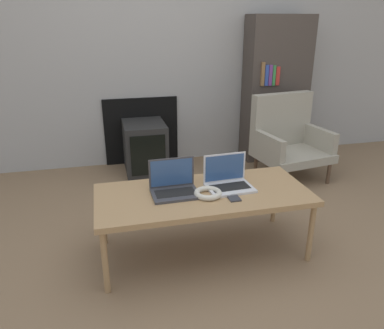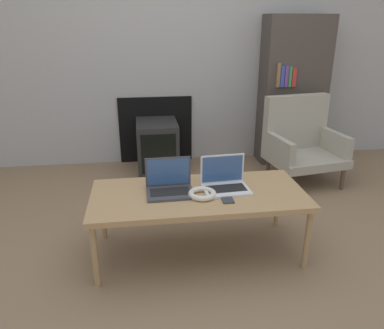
{
  "view_description": "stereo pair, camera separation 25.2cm",
  "coord_description": "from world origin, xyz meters",
  "views": [
    {
      "loc": [
        -0.58,
        -1.93,
        1.46
      ],
      "look_at": [
        0.0,
        0.44,
        0.52
      ],
      "focal_mm": 35.0,
      "sensor_mm": 36.0,
      "label": 1
    },
    {
      "loc": [
        -0.34,
        -1.98,
        1.46
      ],
      "look_at": [
        0.0,
        0.44,
        0.52
      ],
      "focal_mm": 35.0,
      "sensor_mm": 36.0,
      "label": 2
    }
  ],
  "objects": [
    {
      "name": "laptop_right",
      "position": [
        0.18,
        0.18,
        0.48
      ],
      "size": [
        0.3,
        0.23,
        0.21
      ],
      "rotation": [
        0.0,
        0.0,
        0.06
      ],
      "color": "silver",
      "rests_on": "table"
    },
    {
      "name": "tv",
      "position": [
        -0.19,
        1.68,
        0.25
      ],
      "size": [
        0.41,
        0.51,
        0.51
      ],
      "color": "black",
      "rests_on": "ground_plane"
    },
    {
      "name": "table",
      "position": [
        0.0,
        0.14,
        0.41
      ],
      "size": [
        1.35,
        0.6,
        0.44
      ],
      "color": "#9E7A51",
      "rests_on": "ground_plane"
    },
    {
      "name": "bookshelf",
      "position": [
        1.26,
        1.79,
        0.76
      ],
      "size": [
        0.67,
        0.32,
        1.52
      ],
      "color": "#3F3833",
      "rests_on": "ground_plane"
    },
    {
      "name": "armchair",
      "position": [
        1.17,
        1.26,
        0.39
      ],
      "size": [
        0.73,
        0.64,
        0.8
      ],
      "rotation": [
        0.0,
        0.0,
        0.16
      ],
      "color": "gray",
      "rests_on": "ground_plane"
    },
    {
      "name": "ground_plane",
      "position": [
        0.0,
        0.0,
        0.0
      ],
      "size": [
        14.0,
        14.0,
        0.0
      ],
      "primitive_type": "plane",
      "color": "#7A6047"
    },
    {
      "name": "headphones",
      "position": [
        0.01,
        0.08,
        0.46
      ],
      "size": [
        0.18,
        0.18,
        0.04
      ],
      "color": "beige",
      "rests_on": "table"
    },
    {
      "name": "wall_back",
      "position": [
        -0.0,
        1.99,
        1.29
      ],
      "size": [
        7.0,
        0.08,
        2.6
      ],
      "color": "#999999",
      "rests_on": "ground_plane"
    },
    {
      "name": "phone",
      "position": [
        0.16,
        0.03,
        0.44
      ],
      "size": [
        0.07,
        0.14,
        0.01
      ],
      "color": "#333338",
      "rests_on": "table"
    },
    {
      "name": "laptop_left",
      "position": [
        -0.18,
        0.18,
        0.48
      ],
      "size": [
        0.3,
        0.22,
        0.21
      ],
      "rotation": [
        0.0,
        0.0,
        0.02
      ],
      "color": "#38383D",
      "rests_on": "table"
    }
  ]
}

